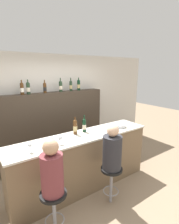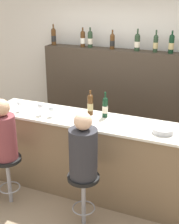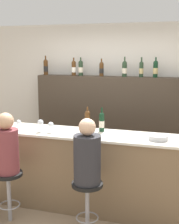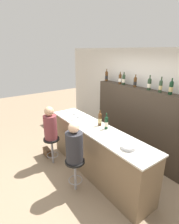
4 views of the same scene
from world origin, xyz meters
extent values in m
plane|color=#8C755B|center=(0.00, 0.00, 0.00)|extent=(16.00, 16.00, 0.00)
cube|color=beige|center=(0.00, 1.78, 1.30)|extent=(6.40, 0.05, 2.60)
cube|color=brown|center=(0.00, 0.29, 0.52)|extent=(2.73, 0.57, 1.03)
cube|color=beige|center=(0.00, 0.29, 1.05)|extent=(2.77, 0.61, 0.03)
cube|color=#382D23|center=(0.00, 1.55, 0.86)|extent=(2.59, 0.28, 1.72)
cylinder|color=#4C2D14|center=(-0.07, 0.42, 1.18)|extent=(0.07, 0.07, 0.24)
cylinder|color=tan|center=(-0.07, 0.42, 1.17)|extent=(0.08, 0.08, 0.10)
sphere|color=#4C2D14|center=(-0.07, 0.42, 1.30)|extent=(0.07, 0.07, 0.07)
cylinder|color=#4C2D14|center=(-0.07, 0.42, 1.35)|extent=(0.02, 0.02, 0.07)
cylinder|color=black|center=(0.13, 0.42, 1.18)|extent=(0.07, 0.07, 0.23)
cylinder|color=beige|center=(0.13, 0.42, 1.17)|extent=(0.07, 0.07, 0.09)
sphere|color=black|center=(0.13, 0.42, 1.29)|extent=(0.07, 0.07, 0.07)
cylinder|color=black|center=(0.13, 0.42, 1.35)|extent=(0.02, 0.02, 0.09)
cylinder|color=#4C2D14|center=(-1.20, 1.55, 1.84)|extent=(0.08, 0.08, 0.23)
cylinder|color=black|center=(-1.20, 1.55, 1.83)|extent=(0.08, 0.08, 0.09)
sphere|color=#4C2D14|center=(-1.20, 1.55, 1.96)|extent=(0.08, 0.08, 0.08)
cylinder|color=#4C2D14|center=(-1.20, 1.55, 2.02)|extent=(0.02, 0.02, 0.09)
cylinder|color=#4C2D14|center=(-0.67, 1.55, 1.83)|extent=(0.07, 0.07, 0.22)
cylinder|color=white|center=(-0.67, 1.55, 1.82)|extent=(0.08, 0.08, 0.09)
sphere|color=#4C2D14|center=(-0.67, 1.55, 1.94)|extent=(0.07, 0.07, 0.07)
cylinder|color=#4C2D14|center=(-0.67, 1.55, 1.99)|extent=(0.02, 0.02, 0.07)
cylinder|color=#233823|center=(-0.55, 1.55, 1.83)|extent=(0.08, 0.08, 0.22)
cylinder|color=beige|center=(-0.55, 1.55, 1.82)|extent=(0.08, 0.08, 0.09)
sphere|color=#233823|center=(-0.55, 1.55, 1.94)|extent=(0.08, 0.08, 0.08)
cylinder|color=#233823|center=(-0.55, 1.55, 2.00)|extent=(0.02, 0.02, 0.07)
cylinder|color=#4C2D14|center=(-0.18, 1.55, 1.82)|extent=(0.07, 0.07, 0.20)
cylinder|color=black|center=(-0.18, 1.55, 1.81)|extent=(0.07, 0.07, 0.08)
sphere|color=#4C2D14|center=(-0.18, 1.55, 1.92)|extent=(0.07, 0.07, 0.07)
cylinder|color=#4C2D14|center=(-0.18, 1.55, 1.97)|extent=(0.02, 0.02, 0.08)
cylinder|color=#233823|center=(0.21, 1.55, 1.83)|extent=(0.08, 0.08, 0.21)
cylinder|color=beige|center=(0.21, 1.55, 1.82)|extent=(0.08, 0.08, 0.09)
sphere|color=#233823|center=(0.21, 1.55, 1.94)|extent=(0.08, 0.08, 0.08)
cylinder|color=#233823|center=(0.21, 1.55, 2.00)|extent=(0.02, 0.02, 0.09)
cylinder|color=#233823|center=(0.49, 1.55, 1.83)|extent=(0.07, 0.07, 0.22)
cylinder|color=tan|center=(0.49, 1.55, 1.82)|extent=(0.07, 0.07, 0.09)
sphere|color=#233823|center=(0.49, 1.55, 1.94)|extent=(0.07, 0.07, 0.07)
cylinder|color=#233823|center=(0.49, 1.55, 2.00)|extent=(0.02, 0.02, 0.09)
cylinder|color=black|center=(0.71, 1.55, 1.84)|extent=(0.08, 0.08, 0.23)
cylinder|color=tan|center=(0.71, 1.55, 1.83)|extent=(0.08, 0.08, 0.09)
sphere|color=black|center=(0.71, 1.55, 1.95)|extent=(0.08, 0.08, 0.08)
cylinder|color=black|center=(0.71, 1.55, 2.00)|extent=(0.02, 0.02, 0.08)
cylinder|color=silver|center=(-0.98, 0.17, 1.07)|extent=(0.08, 0.08, 0.00)
cylinder|color=silver|center=(-0.98, 0.17, 1.11)|extent=(0.01, 0.01, 0.08)
sphere|color=silver|center=(-0.98, 0.17, 1.17)|extent=(0.06, 0.06, 0.06)
cylinder|color=silver|center=(-0.65, 0.17, 1.07)|extent=(0.07, 0.07, 0.00)
cylinder|color=silver|center=(-0.65, 0.17, 1.11)|extent=(0.01, 0.01, 0.09)
sphere|color=silver|center=(-0.65, 0.17, 1.19)|extent=(0.08, 0.08, 0.08)
cylinder|color=silver|center=(-0.50, 0.17, 1.07)|extent=(0.06, 0.06, 0.00)
cylinder|color=silver|center=(-0.50, 0.17, 1.10)|extent=(0.01, 0.01, 0.07)
sphere|color=silver|center=(-0.50, 0.17, 1.17)|extent=(0.08, 0.08, 0.08)
cylinder|color=#B7B7BC|center=(0.90, 0.23, 1.09)|extent=(0.23, 0.23, 0.06)
cylinder|color=gray|center=(-0.87, -0.34, 0.30)|extent=(0.05, 0.05, 0.61)
torus|color=gray|center=(-0.87, -0.34, 0.21)|extent=(0.27, 0.27, 0.02)
cylinder|color=black|center=(-0.87, -0.34, 0.63)|extent=(0.36, 0.36, 0.04)
cylinder|color=brown|center=(-0.87, -0.34, 0.93)|extent=(0.29, 0.29, 0.55)
sphere|color=tan|center=(-0.87, -0.34, 1.30)|extent=(0.21, 0.21, 0.21)
cylinder|color=gray|center=(0.17, -0.34, 0.30)|extent=(0.05, 0.05, 0.61)
torus|color=gray|center=(0.17, -0.34, 0.21)|extent=(0.27, 0.27, 0.02)
cylinder|color=black|center=(0.17, -0.34, 0.63)|extent=(0.36, 0.36, 0.04)
cylinder|color=#28282D|center=(0.17, -0.34, 0.93)|extent=(0.31, 0.31, 0.56)
sphere|color=#D8AD8C|center=(0.17, -0.34, 1.31)|extent=(0.19, 0.19, 0.19)
camera|label=1|loc=(-1.62, -2.24, 2.24)|focal=28.00mm
camera|label=2|loc=(1.38, -3.04, 2.56)|focal=50.00mm
camera|label=3|loc=(1.18, -3.53, 2.12)|focal=50.00mm
camera|label=4|loc=(2.52, -1.69, 2.55)|focal=28.00mm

